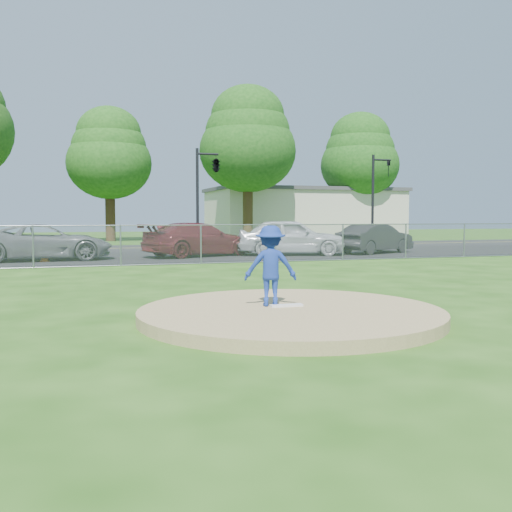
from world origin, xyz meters
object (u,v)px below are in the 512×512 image
at_px(commercial_building, 303,213).
at_px(parked_car_gray, 45,242).
at_px(traffic_signal_center, 214,167).
at_px(parked_car_charcoal, 375,239).
at_px(tree_right, 248,139).
at_px(pitcher, 271,266).
at_px(traffic_cone, 45,253).
at_px(tree_center, 109,153).
at_px(traffic_signal_right, 376,191).
at_px(parked_car_pearl, 291,237).
at_px(tree_far_right, 360,155).
at_px(parked_car_darkred, 199,239).

bearing_deg(commercial_building, parked_car_gray, -133.09).
height_order(commercial_building, traffic_signal_center, traffic_signal_center).
distance_m(traffic_signal_center, parked_car_charcoal, 9.97).
bearing_deg(tree_right, parked_car_gray, -130.36).
height_order(traffic_signal_center, pitcher, traffic_signal_center).
height_order(traffic_cone, parked_car_gray, parked_car_gray).
bearing_deg(parked_car_gray, tree_center, -14.41).
bearing_deg(traffic_cone, traffic_signal_right, 20.09).
bearing_deg(parked_car_pearl, parked_car_gray, 103.30).
relative_size(tree_far_right, traffic_signal_right, 1.92).
height_order(tree_right, parked_car_charcoal, tree_right).
bearing_deg(parked_car_charcoal, tree_right, -18.01).
bearing_deg(traffic_signal_right, parked_car_darkred, -155.02).
bearing_deg(traffic_cone, parked_car_charcoal, 2.20).
height_order(pitcher, parked_car_gray, pitcher).
relative_size(tree_right, parked_car_gray, 2.16).
height_order(tree_far_right, parked_car_charcoal, tree_far_right).
xyz_separation_m(tree_right, parked_car_charcoal, (1.59, -16.36, -6.92)).
xyz_separation_m(traffic_signal_right, parked_car_pearl, (-8.12, -6.35, -2.49)).
height_order(traffic_signal_center, parked_car_darkred, traffic_signal_center).
bearing_deg(tree_far_right, tree_right, -164.74).
distance_m(tree_far_right, parked_car_darkred, 26.89).
distance_m(tree_far_right, traffic_cone, 32.50).
height_order(tree_center, pitcher, tree_center).
bearing_deg(tree_far_right, commercial_building, 143.13).
height_order(commercial_building, pitcher, commercial_building).
distance_m(traffic_cone, parked_car_gray, 0.87).
bearing_deg(commercial_building, traffic_cone, -132.14).
distance_m(tree_right, tree_far_right, 11.42).
bearing_deg(pitcher, parked_car_darkred, -82.26).
xyz_separation_m(traffic_signal_center, parked_car_darkred, (-2.15, -5.79, -3.83)).
relative_size(pitcher, parked_car_charcoal, 0.33).
bearing_deg(traffic_signal_right, tree_far_right, 66.09).
bearing_deg(parked_car_gray, parked_car_darkred, -89.27).
height_order(traffic_signal_center, traffic_cone, traffic_signal_center).
height_order(tree_right, tree_far_right, tree_right).
bearing_deg(parked_car_darkred, tree_center, -11.77).
distance_m(pitcher, parked_car_pearl, 16.55).
xyz_separation_m(commercial_building, traffic_signal_right, (-1.76, -16.00, 1.20)).
bearing_deg(parked_car_darkred, tree_right, -45.24).
xyz_separation_m(traffic_signal_right, parked_car_charcoal, (-3.65, -6.36, -2.63)).
xyz_separation_m(pitcher, parked_car_charcoal, (10.84, 15.26, -0.20)).
bearing_deg(tree_right, parked_car_charcoal, -84.45).
bearing_deg(parked_car_darkred, parked_car_pearl, -118.19).
distance_m(traffic_signal_center, parked_car_pearl, 7.67).
height_order(traffic_signal_center, parked_car_gray, traffic_signal_center).
bearing_deg(parked_car_pearl, traffic_signal_right, -37.85).
height_order(parked_car_gray, parked_car_pearl, parked_car_pearl).
relative_size(tree_center, tree_right, 0.85).
relative_size(traffic_signal_center, parked_car_charcoal, 1.28).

